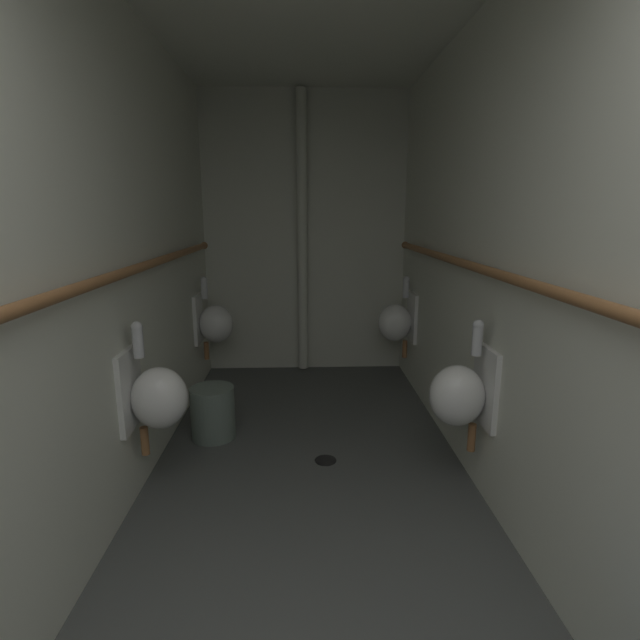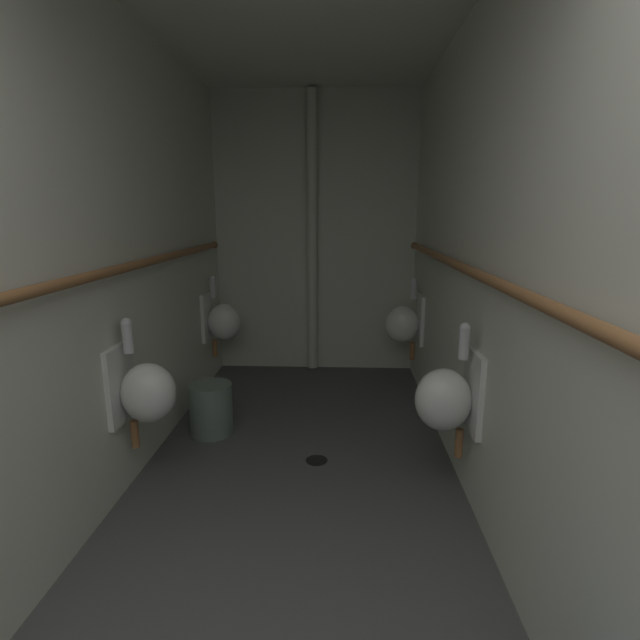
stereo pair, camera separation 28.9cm
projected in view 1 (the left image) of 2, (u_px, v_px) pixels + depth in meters
name	position (u px, v px, depth m)	size (l,w,h in m)	color
floor	(310.00, 500.00, 2.71)	(2.07, 4.67, 0.08)	#4C4F4C
wall_left	(107.00, 259.00, 2.36)	(0.06, 4.67, 2.69)	silver
wall_right	(504.00, 257.00, 2.44)	(0.06, 4.67, 2.69)	silver
wall_back	(305.00, 236.00, 4.65)	(2.07, 0.06, 2.69)	silver
urinal_left_mid	(155.00, 396.00, 2.55)	(0.32, 0.30, 0.76)	white
urinal_left_far	(214.00, 323.00, 4.25)	(0.32, 0.30, 0.76)	white
urinal_right_mid	(461.00, 394.00, 2.59)	(0.32, 0.30, 0.76)	white
urinal_right_far	(397.00, 321.00, 4.30)	(0.32, 0.30, 0.76)	white
supply_pipe_left	(126.00, 272.00, 2.38)	(0.06, 3.99, 0.06)	#936038
supply_pipe_right	(486.00, 270.00, 2.45)	(0.06, 3.95, 0.06)	#936038
standpipe_back_wall	(302.00, 236.00, 4.54)	(0.10, 0.10, 2.64)	silver
floor_drain	(326.00, 460.00, 3.07)	(0.14, 0.14, 0.01)	black
waste_bin	(213.00, 413.00, 3.35)	(0.31, 0.31, 0.37)	slate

